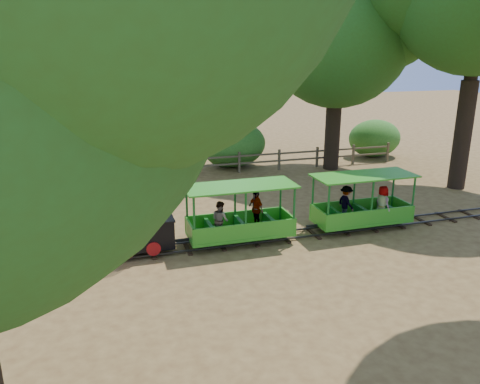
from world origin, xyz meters
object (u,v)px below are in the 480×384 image
object	(u,v)px
carriage_rear	(362,207)
carriage_front	(240,220)
locomotive	(119,194)
fence	(219,162)

from	to	relation	value
carriage_rear	carriage_front	bearing A→B (deg)	179.69
carriage_front	locomotive	bearing A→B (deg)	178.67
carriage_front	fence	size ratio (longest dim) A/B	0.18
carriage_rear	fence	size ratio (longest dim) A/B	0.18
carriage_rear	fence	distance (m)	8.45
carriage_rear	locomotive	bearing A→B (deg)	179.23
carriage_front	carriage_rear	world-z (taller)	same
carriage_front	carriage_rear	distance (m)	4.07
fence	carriage_rear	bearing A→B (deg)	-71.71
locomotive	carriage_front	size ratio (longest dim) A/B	0.99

